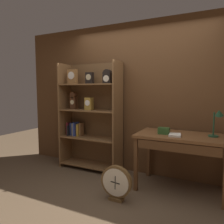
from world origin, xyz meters
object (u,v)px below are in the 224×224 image
workbench (181,142)px  round_clock_large (116,183)px  toolbox_small (164,131)px  open_repair_manual (175,135)px  desk_lamp (217,120)px  bookshelf (90,116)px

workbench → round_clock_large: workbench is taller
toolbox_small → open_repair_manual: size_ratio=0.71×
workbench → desk_lamp: desk_lamp is taller
desk_lamp → toolbox_small: bearing=-172.1°
bookshelf → desk_lamp: bookshelf is taller
desk_lamp → toolbox_small: (-0.68, -0.09, -0.19)m
workbench → open_repair_manual: bearing=-125.6°
toolbox_small → desk_lamp: bearing=7.9°
open_repair_manual → toolbox_small: bearing=153.8°
bookshelf → open_repair_manual: size_ratio=8.77×
workbench → open_repair_manual: (-0.07, -0.10, 0.11)m
toolbox_small → round_clock_large: toolbox_small is taller
desk_lamp → bookshelf: bearing=175.3°
desk_lamp → toolbox_small: 0.71m
bookshelf → round_clock_large: 1.50m
workbench → open_repair_manual: size_ratio=5.65×
bookshelf → desk_lamp: size_ratio=4.91×
bookshelf → round_clock_large: size_ratio=4.12×
workbench → toolbox_small: size_ratio=7.96×
bookshelf → workbench: bearing=-7.5°
workbench → round_clock_large: (-0.70, -0.67, -0.48)m
desk_lamp → toolbox_small: size_ratio=2.52×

